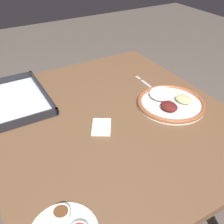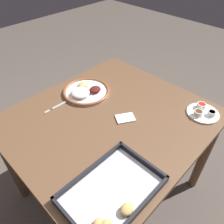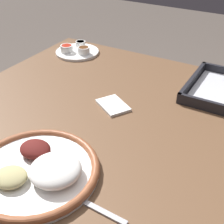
{
  "view_description": "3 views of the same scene",
  "coord_description": "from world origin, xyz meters",
  "px_view_note": "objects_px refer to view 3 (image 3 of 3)",
  "views": [
    {
      "loc": [
        -0.78,
        0.44,
        1.41
      ],
      "look_at": [
        -0.02,
        0.0,
        0.79
      ],
      "focal_mm": 42.0,
      "sensor_mm": 36.0,
      "label": 1
    },
    {
      "loc": [
        0.64,
        0.64,
        1.59
      ],
      "look_at": [
        -0.02,
        0.0,
        0.79
      ],
      "focal_mm": 35.0,
      "sensor_mm": 36.0,
      "label": 2
    },
    {
      "loc": [
        0.35,
        -0.64,
        1.28
      ],
      "look_at": [
        -0.02,
        0.0,
        0.79
      ],
      "focal_mm": 50.0,
      "sensor_mm": 36.0,
      "label": 3
    }
  ],
  "objects_px": {
    "dinner_plate": "(37,170)",
    "saucer_plate": "(77,50)",
    "fork": "(97,209)",
    "napkin": "(113,105)"
  },
  "relations": [
    {
      "from": "dinner_plate",
      "to": "saucer_plate",
      "type": "height_order",
      "value": "dinner_plate"
    },
    {
      "from": "napkin",
      "to": "fork",
      "type": "bearing_deg",
      "value": -64.92
    },
    {
      "from": "dinner_plate",
      "to": "fork",
      "type": "height_order",
      "value": "dinner_plate"
    },
    {
      "from": "fork",
      "to": "napkin",
      "type": "xyz_separation_m",
      "value": [
        -0.17,
        0.36,
        0.0
      ]
    },
    {
      "from": "dinner_plate",
      "to": "saucer_plate",
      "type": "bearing_deg",
      "value": 118.17
    },
    {
      "from": "saucer_plate",
      "to": "napkin",
      "type": "height_order",
      "value": "saucer_plate"
    },
    {
      "from": "saucer_plate",
      "to": "fork",
      "type": "bearing_deg",
      "value": -51.76
    },
    {
      "from": "saucer_plate",
      "to": "napkin",
      "type": "relative_size",
      "value": 1.44
    },
    {
      "from": "fork",
      "to": "saucer_plate",
      "type": "xyz_separation_m",
      "value": [
        -0.51,
        0.65,
        0.01
      ]
    },
    {
      "from": "dinner_plate",
      "to": "saucer_plate",
      "type": "relative_size",
      "value": 1.66
    }
  ]
}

